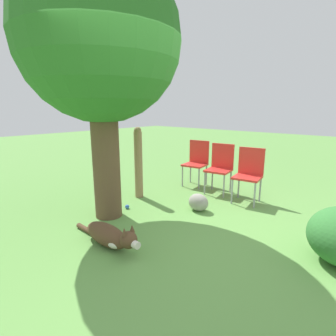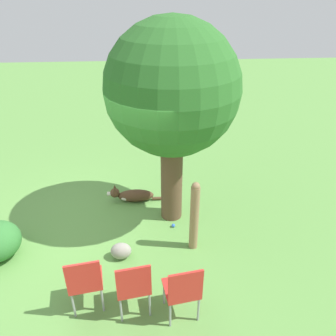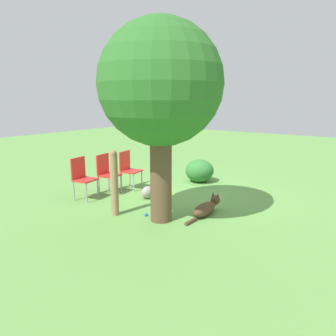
{
  "view_description": "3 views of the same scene",
  "coord_description": "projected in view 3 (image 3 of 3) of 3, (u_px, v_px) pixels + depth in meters",
  "views": [
    {
      "loc": [
        -2.48,
        -1.83,
        1.61
      ],
      "look_at": [
        0.75,
        1.01,
        0.62
      ],
      "focal_mm": 28.0,
      "sensor_mm": 36.0,
      "label": 1
    },
    {
      "loc": [
        4.81,
        0.88,
        3.92
      ],
      "look_at": [
        -0.14,
        1.25,
        1.12
      ],
      "focal_mm": 35.0,
      "sensor_mm": 36.0,
      "label": 2
    },
    {
      "loc": [
        -3.74,
        5.94,
        2.23
      ],
      "look_at": [
        -0.35,
        1.21,
        0.99
      ],
      "focal_mm": 35.0,
      "sensor_mm": 36.0,
      "label": 3
    }
  ],
  "objects": [
    {
      "name": "ground_plane",
      "position": [
        187.0,
        200.0,
        7.32
      ],
      "size": [
        30.0,
        30.0,
        0.0
      ],
      "primitive_type": "plane",
      "color": "#609947"
    },
    {
      "name": "oak_tree",
      "position": [
        161.0,
        86.0,
        5.61
      ],
      "size": [
        2.18,
        2.18,
        3.57
      ],
      "color": "brown",
      "rests_on": "ground_plane"
    },
    {
      "name": "dog",
      "position": [
        207.0,
        208.0,
        6.39
      ],
      "size": [
        0.28,
        1.24,
        0.37
      ],
      "rotation": [
        0.0,
        0.0,
        4.7
      ],
      "color": "#513823",
      "rests_on": "ground_plane"
    },
    {
      "name": "fence_post",
      "position": [
        114.0,
        183.0,
        6.26
      ],
      "size": [
        0.15,
        0.15,
        1.28
      ],
      "color": "#937551",
      "rests_on": "ground_plane"
    },
    {
      "name": "red_chair_0",
      "position": [
        128.0,
        167.0,
        8.18
      ],
      "size": [
        0.48,
        0.5,
        0.94
      ],
      "rotation": [
        0.0,
        0.0,
        3.3
      ],
      "color": "red",
      "rests_on": "ground_plane"
    },
    {
      "name": "red_chair_1",
      "position": [
        107.0,
        171.0,
        7.75
      ],
      "size": [
        0.48,
        0.5,
        0.94
      ],
      "rotation": [
        0.0,
        0.0,
        3.3
      ],
      "color": "red",
      "rests_on": "ground_plane"
    },
    {
      "name": "red_chair_2",
      "position": [
        82.0,
        175.0,
        7.31
      ],
      "size": [
        0.48,
        0.5,
        0.94
      ],
      "rotation": [
        0.0,
        0.0,
        3.3
      ],
      "color": "red",
      "rests_on": "ground_plane"
    },
    {
      "name": "tennis_ball",
      "position": [
        146.0,
        214.0,
        6.31
      ],
      "size": [
        0.07,
        0.07,
        0.07
      ],
      "color": "blue",
      "rests_on": "ground_plane"
    },
    {
      "name": "garden_rock",
      "position": [
        148.0,
        192.0,
        7.42
      ],
      "size": [
        0.25,
        0.34,
        0.28
      ],
      "color": "gray",
      "rests_on": "ground_plane"
    },
    {
      "name": "low_shrub",
      "position": [
        200.0,
        171.0,
        8.87
      ],
      "size": [
        0.77,
        0.77,
        0.61
      ],
      "color": "#337533",
      "rests_on": "ground_plane"
    }
  ]
}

